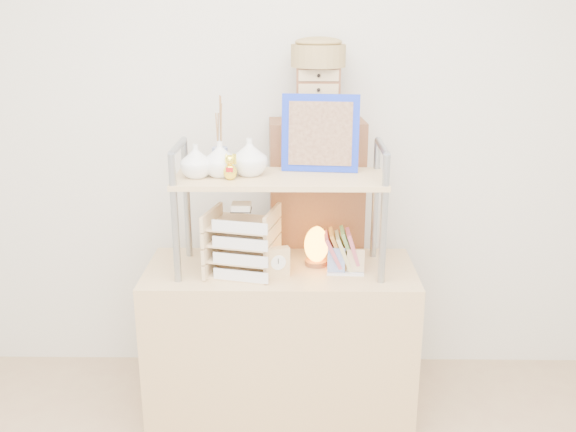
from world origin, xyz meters
name	(u,v)px	position (x,y,z in m)	size (l,w,h in m)	color
room_shell	(272,67)	(0.00, 0.39, 1.69)	(3.42, 3.41, 2.61)	silver
desk	(281,343)	(0.00, 1.20, 0.38)	(1.20, 0.50, 0.75)	tan
cabinet	(315,254)	(0.17, 1.57, 0.68)	(0.45, 0.24, 1.35)	brown
hutch	(265,173)	(-0.06, 1.21, 1.18)	(0.90, 0.34, 0.76)	#8F949C
letter_tray	(242,246)	(-0.16, 1.14, 0.88)	(0.31, 0.30, 0.32)	#D3AF7E
salt_lamp	(316,246)	(0.16, 1.24, 0.84)	(0.12, 0.11, 0.18)	brown
desk_clock	(278,262)	(-0.01, 1.11, 0.82)	(0.10, 0.06, 0.13)	tan
postcard_stand	(345,267)	(0.29, 1.14, 0.78)	(0.16, 0.05, 0.12)	white
drawer_chest	(318,94)	(0.17, 1.55, 1.48)	(0.20, 0.16, 0.25)	brown
woven_basket	(318,56)	(0.17, 1.55, 1.65)	(0.25, 0.25, 0.10)	olive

